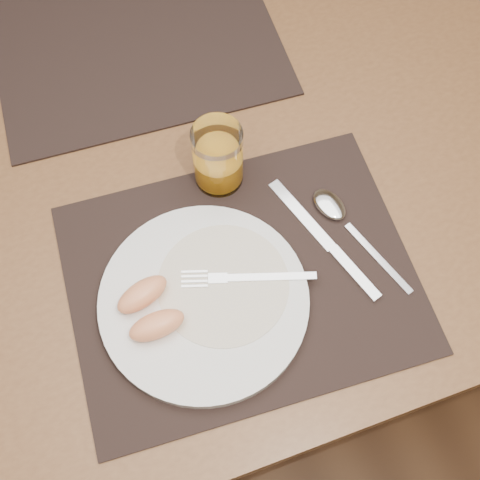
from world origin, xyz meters
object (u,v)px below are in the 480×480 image
(table, at_px, (192,179))
(knife, at_px, (332,248))
(plate, at_px, (204,301))
(spoon, at_px, (336,212))
(placemat_far, at_px, (137,44))
(fork, at_px, (237,278))
(placemat_near, at_px, (241,278))
(juice_glass, at_px, (218,159))

(table, height_order, knife, knife)
(plate, xyz_separation_m, knife, (0.19, 0.01, -0.01))
(knife, bearing_deg, plate, -175.45)
(table, relative_size, spoon, 7.42)
(placemat_far, height_order, fork, fork)
(placemat_near, relative_size, plate, 1.67)
(table, distance_m, spoon, 0.26)
(knife, bearing_deg, spoon, 60.62)
(fork, xyz_separation_m, spoon, (0.16, 0.05, -0.01))
(spoon, bearing_deg, juice_glass, 140.06)
(spoon, xyz_separation_m, juice_glass, (-0.13, 0.11, 0.04))
(placemat_near, bearing_deg, spoon, 16.00)
(plate, relative_size, fork, 1.58)
(knife, relative_size, juice_glass, 2.06)
(plate, distance_m, spoon, 0.22)
(placemat_far, relative_size, knife, 2.10)
(table, relative_size, placemat_near, 3.11)
(plate, bearing_deg, spoon, 16.28)
(plate, relative_size, spoon, 1.43)
(placemat_near, height_order, fork, fork)
(placemat_far, distance_m, juice_glass, 0.29)
(plate, xyz_separation_m, fork, (0.05, 0.01, 0.01))
(spoon, bearing_deg, placemat_near, -164.00)
(knife, bearing_deg, juice_glass, 123.88)
(table, distance_m, placemat_near, 0.24)
(table, relative_size, plate, 5.19)
(fork, xyz_separation_m, juice_glass, (0.03, 0.16, 0.03))
(juice_glass, bearing_deg, knife, -56.12)
(placemat_far, relative_size, juice_glass, 4.32)
(knife, xyz_separation_m, juice_glass, (-0.11, 0.16, 0.04))
(table, bearing_deg, spoon, -47.34)
(placemat_near, xyz_separation_m, knife, (0.13, -0.00, 0.00))
(fork, bearing_deg, spoon, 17.09)
(placemat_far, bearing_deg, spoon, -65.73)
(fork, height_order, juice_glass, juice_glass)
(spoon, bearing_deg, fork, -162.91)
(table, xyz_separation_m, placemat_near, (0.01, -0.22, 0.09))
(table, xyz_separation_m, spoon, (0.16, -0.18, 0.09))
(placemat_near, xyz_separation_m, juice_glass, (0.02, 0.16, 0.05))
(fork, bearing_deg, table, 89.30)
(plate, bearing_deg, fork, 13.47)
(knife, height_order, spoon, spoon)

